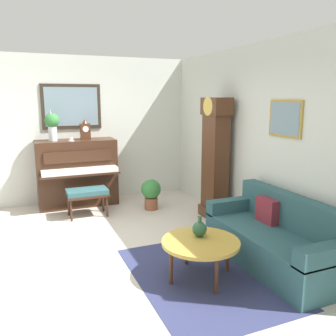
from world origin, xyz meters
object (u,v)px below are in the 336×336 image
Objects in this scene: teacup at (71,140)px; coffee_table at (201,243)px; potted_plant at (151,192)px; mantel_clock at (85,130)px; flower_vase at (52,124)px; piano at (77,173)px; grandfather_clock at (215,162)px; green_jug at (199,229)px; couch at (276,239)px; piano_bench at (87,193)px.

coffee_table is at bearing 16.28° from teacup.
teacup is 0.21× the size of potted_plant.
flower_vase is (-0.00, -0.58, 0.14)m from mantel_clock.
flower_vase reaches higher than potted_plant.
grandfather_clock reaches higher than piano.
potted_plant reaches higher than coffee_table.
flower_vase reaches higher than coffee_table.
teacup is 3.36m from green_jug.
flower_vase reaches higher than mantel_clock.
couch reaches higher than coffee_table.
green_jug is (3.26, 1.29, -1.02)m from flower_vase.
coffee_table is at bearing 16.96° from piano_bench.
piano_bench is at bearing -161.32° from green_jug.
coffee_table is (2.63, 0.80, 0.01)m from piano_bench.
couch is at bearing 26.45° from mantel_clock.
mantel_clock is at bearing 89.13° from piano.
flower_vase is at bearing -158.36° from green_jug.
piano is 1.47m from potted_plant.
piano_bench is 1.21× the size of flower_vase.
teacup is 0.48× the size of green_jug.
teacup is (0.13, 0.30, -0.29)m from flower_vase.
grandfather_clock reaches higher than green_jug.
teacup reaches higher than couch.
flower_vase is at bearing -89.67° from piano.
piano_bench is 1.25× the size of potted_plant.
teacup reaches higher than coffee_table.
coffee_table is at bearing -20.94° from green_jug.
grandfather_clock is 2.98m from flower_vase.
couch is 16.38× the size of teacup.
green_jug reaches higher than piano_bench.
piano is 3.79× the size of mantel_clock.
teacup is (-3.27, -1.97, 0.96)m from couch.
teacup is at bearing -117.46° from potted_plant.
piano_bench is at bearing -113.79° from grandfather_clock.
couch is at bearing 14.83° from potted_plant.
couch is at bearing -5.06° from grandfather_clock.
piano_bench is 1.44m from flower_vase.
flower_vase is 2.42× the size of green_jug.
piano_bench is at bearing -163.04° from coffee_table.
mantel_clock is (-3.38, -0.67, 1.00)m from coffee_table.
piano is 1.64× the size of coffee_table.
grandfather_clock is 1.07× the size of couch.
couch is (2.66, 1.83, -0.09)m from piano_bench.
couch reaches higher than potted_plant.
green_jug is at bearing 18.68° from piano_bench.
green_jug is 0.43× the size of potted_plant.
potted_plant is at bearing 173.23° from green_jug.
grandfather_clock is 3.50× the size of flower_vase.
flower_vase is 3.65m from green_jug.
flower_vase reaches higher than piano.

